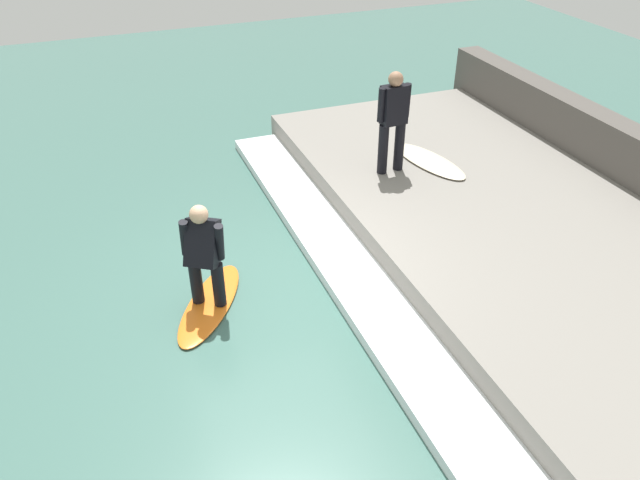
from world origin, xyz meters
TOP-DOWN VIEW (x-y plane):
  - ground_plane at (0.00, 0.00)m, footprint 28.00×28.00m
  - concrete_ledge at (3.73, 0.00)m, footprint 4.40×9.91m
  - back_wall at (6.18, 0.00)m, footprint 0.50×10.40m
  - wave_foam_crest at (1.11, 0.00)m, footprint 0.84×9.41m
  - surfboard_riding at (-0.88, 0.04)m, footprint 1.42×1.79m
  - surfer_riding at (-0.88, 0.04)m, footprint 0.57×0.59m
  - surfer_waiting_near at (2.67, 1.91)m, footprint 0.58×0.30m
  - surfboard_waiting_near at (3.45, 1.93)m, footprint 0.91×1.75m

SIDE VIEW (x-z plane):
  - ground_plane at x=0.00m, z-range 0.00..0.00m
  - surfboard_riding at x=-0.88m, z-range 0.00..0.06m
  - wave_foam_crest at x=1.11m, z-range 0.00..0.16m
  - concrete_ledge at x=3.73m, z-range 0.00..0.46m
  - surfboard_waiting_near at x=3.45m, z-range 0.46..0.52m
  - back_wall at x=6.18m, z-range 0.00..1.29m
  - surfer_riding at x=-0.88m, z-range 0.14..1.60m
  - surfer_waiting_near at x=2.67m, z-range 0.57..2.27m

